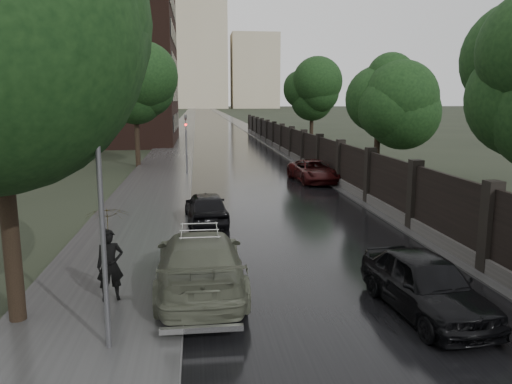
% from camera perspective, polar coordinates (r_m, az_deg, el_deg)
% --- Properties ---
extents(ground, '(800.00, 800.00, 0.00)m').
position_cam_1_polar(ground, '(9.92, 16.54, -19.68)').
color(ground, black).
rests_on(ground, ground).
extents(road, '(8.00, 420.00, 0.02)m').
position_cam_1_polar(road, '(197.92, -5.78, 8.98)').
color(road, black).
rests_on(road, ground).
extents(sidewalk_left, '(4.00, 420.00, 0.16)m').
position_cam_1_polar(sidewalk_left, '(197.90, -7.54, 8.97)').
color(sidewalk_left, '#2D2D2D').
rests_on(sidewalk_left, ground).
extents(verge_right, '(3.00, 420.00, 0.08)m').
position_cam_1_polar(verge_right, '(198.10, -4.17, 9.02)').
color(verge_right, '#2D2D2D').
rests_on(verge_right, ground).
extents(fence_right, '(0.45, 75.72, 2.70)m').
position_cam_1_polar(fence_right, '(40.87, 4.88, 4.94)').
color(fence_right, '#383533').
rests_on(fence_right, ground).
extents(tree_left_far, '(4.25, 4.25, 7.39)m').
position_cam_1_polar(tree_left_far, '(38.09, -13.62, 10.67)').
color(tree_left_far, black).
rests_on(tree_left_far, ground).
extents(tree_right_b, '(4.08, 4.08, 7.01)m').
position_cam_1_polar(tree_right_b, '(31.83, 13.89, 10.22)').
color(tree_right_b, black).
rests_on(tree_right_b, ground).
extents(tree_right_c, '(4.08, 4.08, 7.01)m').
position_cam_1_polar(tree_right_c, '(49.10, 6.42, 10.44)').
color(tree_right_c, black).
rests_on(tree_right_c, ground).
extents(lamp_post, '(0.25, 0.12, 5.11)m').
position_cam_1_polar(lamp_post, '(9.76, -17.18, -3.28)').
color(lamp_post, '#59595E').
rests_on(lamp_post, ground).
extents(traffic_light, '(0.16, 0.32, 4.00)m').
position_cam_1_polar(traffic_light, '(32.93, -7.99, 5.98)').
color(traffic_light, '#59595E').
rests_on(traffic_light, ground).
extents(brick_building, '(24.00, 18.00, 20.00)m').
position_cam_1_polar(brick_building, '(61.75, -20.91, 14.52)').
color(brick_building, black).
rests_on(brick_building, ground).
extents(stalinist_tower, '(92.00, 30.00, 159.00)m').
position_cam_1_polar(stalinist_tower, '(309.67, -6.32, 16.60)').
color(stalinist_tower, tan).
rests_on(stalinist_tower, ground).
extents(volga_sedan, '(2.30, 5.49, 1.59)m').
position_cam_1_polar(volga_sedan, '(13.11, -6.41, -7.93)').
color(volga_sedan, '#535746').
rests_on(volga_sedan, ground).
extents(hatchback_left, '(1.87, 4.03, 1.34)m').
position_cam_1_polar(hatchback_left, '(20.11, -5.71, -1.78)').
color(hatchback_left, black).
rests_on(hatchback_left, ground).
extents(car_right_near, '(2.09, 4.35, 1.43)m').
position_cam_1_polar(car_right_near, '(12.39, 18.84, -9.91)').
color(car_right_near, black).
rests_on(car_right_near, ground).
extents(car_right_far, '(2.66, 4.99, 1.33)m').
position_cam_1_polar(car_right_far, '(30.50, 6.60, 2.39)').
color(car_right_far, black).
rests_on(car_right_far, ground).
extents(pedestrian_umbrella, '(1.27, 1.28, 2.73)m').
position_cam_1_polar(pedestrian_umbrella, '(12.27, -16.56, -3.83)').
color(pedestrian_umbrella, black).
rests_on(pedestrian_umbrella, sidewalk_left).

